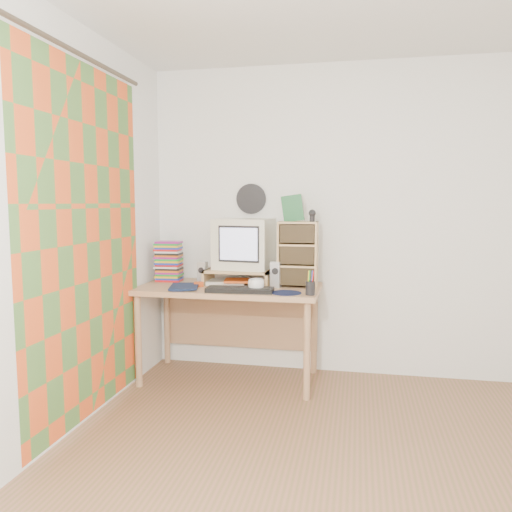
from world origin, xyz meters
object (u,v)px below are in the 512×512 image
at_px(keyboard, 240,290).
at_px(cd_rack, 298,254).
at_px(crt_monitor, 243,244).
at_px(mug, 256,286).
at_px(desk, 231,302).
at_px(dvd_stack, 169,264).
at_px(diary, 170,285).

relative_size(keyboard, cd_rack, 0.97).
xyz_separation_m(crt_monitor, mug, (0.18, -0.35, -0.27)).
xyz_separation_m(keyboard, mug, (0.12, 0.03, 0.03)).
bearing_deg(desk, keyboard, -64.48).
distance_m(dvd_stack, mug, 0.89).
height_order(desk, cd_rack, cd_rack).
xyz_separation_m(desk, dvd_stack, (-0.56, 0.08, 0.28)).
bearing_deg(mug, cd_rack, 47.27).
height_order(desk, mug, mug).
bearing_deg(diary, desk, 17.83).
height_order(desk, dvd_stack, dvd_stack).
relative_size(crt_monitor, diary, 1.64).
distance_m(crt_monitor, cd_rack, 0.45).
bearing_deg(dvd_stack, mug, -26.81).
relative_size(crt_monitor, dvd_stack, 1.48).
bearing_deg(keyboard, crt_monitor, 95.67).
distance_m(desk, keyboard, 0.36).
bearing_deg(cd_rack, desk, -176.85).
bearing_deg(crt_monitor, dvd_stack, -173.66).
height_order(crt_monitor, mug, crt_monitor).
height_order(desk, keyboard, keyboard).
bearing_deg(keyboard, desk, 112.26).
height_order(desk, crt_monitor, crt_monitor).
xyz_separation_m(crt_monitor, cd_rack, (0.45, -0.06, -0.07)).
height_order(dvd_stack, mug, dvd_stack).
relative_size(desk, dvd_stack, 4.92).
distance_m(crt_monitor, keyboard, 0.49).
bearing_deg(cd_rack, keyboard, -140.10).
distance_m(dvd_stack, cd_rack, 1.09).
relative_size(keyboard, dvd_stack, 1.72).
bearing_deg(desk, cd_rack, 2.61).
distance_m(mug, diary, 0.67).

